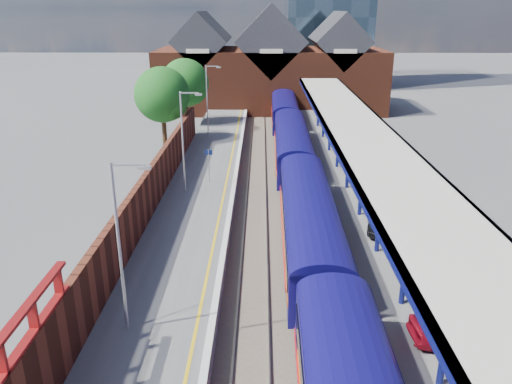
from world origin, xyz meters
TOP-DOWN VIEW (x-y plane):
  - ground at (0.00, 30.00)m, footprint 240.00×240.00m
  - ballast_bed at (0.00, 20.00)m, footprint 6.00×76.00m
  - rails at (0.00, 20.00)m, footprint 4.51×76.00m
  - left_platform at (-5.50, 20.00)m, footprint 5.00×76.00m
  - right_platform at (6.00, 20.00)m, footprint 6.00×76.00m
  - coping_left at (-3.15, 20.00)m, footprint 0.30×76.00m
  - coping_right at (3.15, 20.00)m, footprint 0.30×76.00m
  - yellow_line at (-3.75, 20.00)m, footprint 0.14×76.00m
  - train at (1.49, 22.69)m, footprint 3.05×65.94m
  - canopy at (5.48, 21.95)m, footprint 4.50×52.00m
  - lamp_post_b at (-6.36, 6.00)m, footprint 1.48×0.18m
  - lamp_post_c at (-6.36, 22.00)m, footprint 1.48×0.18m
  - lamp_post_d at (-6.36, 38.00)m, footprint 1.48×0.18m
  - platform_sign at (-5.00, 24.00)m, footprint 0.55×0.08m
  - brick_wall at (-8.10, 13.54)m, footprint 0.35×50.00m
  - station_building at (0.00, 58.00)m, footprint 30.00×12.12m
  - tree_near at (-10.35, 35.91)m, footprint 5.20×5.20m
  - tree_far at (-9.35, 43.91)m, footprint 5.20×5.20m
  - parked_car_red at (6.63, 5.30)m, footprint 4.17×1.89m
  - parked_car_silver at (8.47, 13.02)m, footprint 4.46×2.32m
  - parked_car_dark at (6.90, 14.35)m, footprint 4.52×2.55m
  - parked_car_blue at (7.30, 21.53)m, footprint 4.09×2.18m

SIDE VIEW (x-z plane):
  - ground at x=0.00m, z-range 0.00..0.00m
  - ballast_bed at x=0.00m, z-range 0.00..0.06m
  - rails at x=0.00m, z-range 0.05..0.19m
  - left_platform at x=-5.50m, z-range 0.00..1.00m
  - right_platform at x=6.00m, z-range 0.00..1.00m
  - yellow_line at x=-3.75m, z-range 1.00..1.01m
  - coping_left at x=-3.15m, z-range 1.00..1.05m
  - coping_right at x=3.15m, z-range 1.00..1.05m
  - parked_car_blue at x=7.30m, z-range 1.00..2.10m
  - parked_car_dark at x=6.90m, z-range 1.00..2.24m
  - parked_car_red at x=6.63m, z-range 1.00..2.39m
  - parked_car_silver at x=8.47m, z-range 1.00..2.40m
  - train at x=1.49m, z-range 0.40..3.85m
  - brick_wall at x=-8.10m, z-range 0.52..4.38m
  - platform_sign at x=-5.00m, z-range 1.44..3.94m
  - lamp_post_b at x=-6.36m, z-range 1.49..8.49m
  - lamp_post_c at x=-6.36m, z-range 1.49..8.49m
  - lamp_post_d at x=-6.36m, z-range 1.49..8.49m
  - canopy at x=5.48m, z-range 3.01..7.49m
  - tree_near at x=-10.35m, z-range 1.30..9.40m
  - tree_far at x=-9.35m, z-range 1.30..9.40m
  - station_building at x=0.00m, z-range -1.44..12.34m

